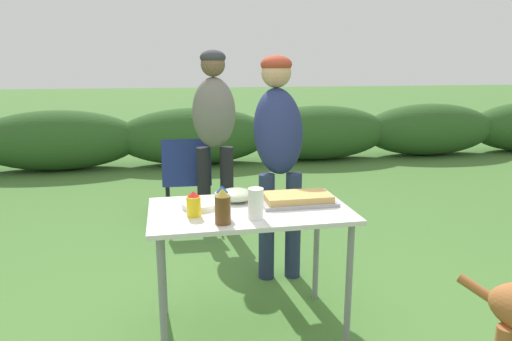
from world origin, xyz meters
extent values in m
plane|color=#477533|center=(0.00, 0.00, 0.00)|extent=(60.00, 60.00, 0.00)
ellipsoid|color=#2D5623|center=(-2.00, 4.68, 0.44)|extent=(2.40, 0.90, 0.88)
ellipsoid|color=#2D5623|center=(0.00, 4.68, 0.44)|extent=(2.40, 0.90, 0.88)
ellipsoid|color=#2D5623|center=(2.00, 4.68, 0.44)|extent=(2.40, 0.90, 0.88)
ellipsoid|color=#2D5623|center=(4.00, 4.68, 0.44)|extent=(2.40, 0.90, 0.88)
cube|color=silver|center=(0.00, 0.00, 0.73)|extent=(1.10, 0.64, 0.02)
cylinder|color=gray|center=(-0.49, -0.27, 0.36)|extent=(0.04, 0.04, 0.71)
cylinder|color=gray|center=(0.49, -0.27, 0.36)|extent=(0.04, 0.04, 0.71)
cylinder|color=gray|center=(-0.49, 0.27, 0.36)|extent=(0.04, 0.04, 0.71)
cylinder|color=gray|center=(0.49, 0.27, 0.36)|extent=(0.04, 0.04, 0.71)
cube|color=#9E9EA3|center=(0.29, 0.04, 0.75)|extent=(0.43, 0.24, 0.02)
cube|color=tan|center=(0.29, 0.04, 0.78)|extent=(0.38, 0.21, 0.04)
cylinder|color=white|center=(-0.26, 0.07, 0.76)|extent=(0.21, 0.21, 0.03)
ellipsoid|color=#ADBC99|center=(-0.05, 0.16, 0.78)|extent=(0.21, 0.21, 0.07)
cylinder|color=white|center=(0.00, -0.17, 0.82)|extent=(0.08, 0.08, 0.16)
cylinder|color=silver|center=(-0.17, -0.12, 0.81)|extent=(0.08, 0.08, 0.13)
cone|color=#194793|center=(-0.17, -0.12, 0.89)|extent=(0.06, 0.06, 0.04)
cylinder|color=brown|center=(-0.18, -0.22, 0.81)|extent=(0.08, 0.08, 0.14)
cone|color=gold|center=(-0.18, -0.22, 0.90)|extent=(0.07, 0.07, 0.04)
cylinder|color=yellow|center=(-0.31, -0.07, 0.79)|extent=(0.08, 0.08, 0.11)
cone|color=red|center=(-0.31, -0.07, 0.86)|extent=(0.06, 0.06, 0.03)
cylinder|color=#232D4C|center=(0.24, 0.63, 0.39)|extent=(0.11, 0.11, 0.77)
cylinder|color=#232D4C|center=(0.43, 0.62, 0.39)|extent=(0.11, 0.11, 0.77)
ellipsoid|color=navy|center=(0.34, 0.74, 1.06)|extent=(0.39, 0.50, 0.67)
sphere|color=tan|center=(0.35, 0.86, 1.46)|extent=(0.21, 0.21, 0.21)
ellipsoid|color=#993823|center=(0.35, 0.86, 1.52)|extent=(0.22, 0.22, 0.13)
cylinder|color=black|center=(-0.11, 1.74, 0.39)|extent=(0.12, 0.12, 0.78)
cylinder|color=black|center=(0.10, 1.72, 0.39)|extent=(0.12, 0.12, 0.78)
ellipsoid|color=slate|center=(-0.01, 1.73, 1.10)|extent=(0.41, 0.32, 0.63)
sphere|color=brown|center=(-0.01, 1.73, 1.52)|extent=(0.22, 0.22, 0.22)
ellipsoid|color=#333338|center=(-0.01, 1.73, 1.58)|extent=(0.23, 0.23, 0.13)
cylinder|color=#9E5B2D|center=(0.86, -0.79, 0.56)|extent=(0.14, 0.18, 0.10)
cube|color=navy|center=(-0.24, 2.17, 0.39)|extent=(0.48, 0.48, 0.03)
cube|color=navy|center=(-0.26, 1.89, 0.61)|extent=(0.47, 0.18, 0.44)
cylinder|color=black|center=(-0.45, 1.98, 0.19)|extent=(0.02, 0.02, 0.38)
cylinder|color=black|center=(-0.05, 1.96, 0.19)|extent=(0.02, 0.02, 0.38)
cylinder|color=black|center=(-0.44, 2.38, 0.19)|extent=(0.02, 0.02, 0.38)
cylinder|color=black|center=(-0.04, 2.36, 0.19)|extent=(0.02, 0.02, 0.38)
cylinder|color=black|center=(-0.47, 2.18, 0.56)|extent=(0.04, 0.41, 0.02)
cylinder|color=black|center=(-0.02, 2.16, 0.56)|extent=(0.04, 0.41, 0.02)
camera|label=1|loc=(-0.44, -2.37, 1.51)|focal=32.00mm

